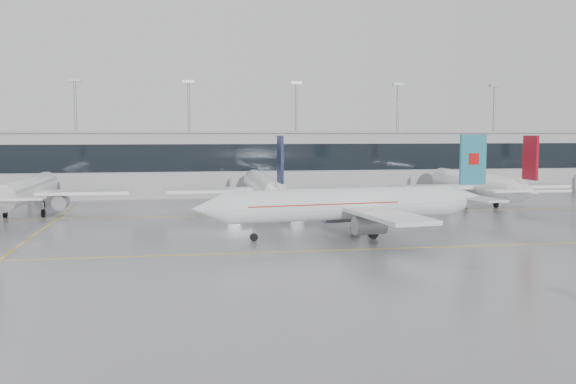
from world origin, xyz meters
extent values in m
plane|color=gray|center=(0.00, 0.00, 0.00)|extent=(320.00, 320.00, 0.00)
cube|color=gold|center=(0.00, 0.00, 0.01)|extent=(120.00, 0.25, 0.01)
cube|color=gold|center=(0.00, 30.00, 0.01)|extent=(120.00, 0.25, 0.01)
cube|color=gold|center=(-30.00, 15.00, 0.01)|extent=(0.25, 60.00, 0.01)
cube|color=#99999D|center=(0.00, 62.00, 6.00)|extent=(180.00, 15.00, 12.00)
cube|color=black|center=(0.00, 54.45, 7.50)|extent=(180.00, 0.20, 5.00)
cube|color=gray|center=(0.00, 62.00, 12.20)|extent=(182.00, 16.00, 0.40)
cylinder|color=gray|center=(-33.00, 68.00, 11.00)|extent=(0.50, 0.50, 22.00)
cube|color=gray|center=(-33.00, 68.00, 22.30)|extent=(2.40, 1.00, 0.60)
cylinder|color=gray|center=(-11.00, 68.00, 11.00)|extent=(0.50, 0.50, 22.00)
cube|color=gray|center=(-11.00, 68.00, 22.30)|extent=(2.40, 1.00, 0.60)
cylinder|color=gray|center=(11.00, 68.00, 11.00)|extent=(0.50, 0.50, 22.00)
cube|color=gray|center=(11.00, 68.00, 22.30)|extent=(2.40, 1.00, 0.60)
cylinder|color=gray|center=(33.00, 68.00, 11.00)|extent=(0.50, 0.50, 22.00)
cube|color=gray|center=(33.00, 68.00, 22.30)|extent=(2.40, 1.00, 0.60)
cylinder|color=gray|center=(55.00, 68.00, 11.00)|extent=(0.50, 0.50, 22.00)
cube|color=gray|center=(55.00, 68.00, 22.30)|extent=(2.40, 1.00, 0.60)
cylinder|color=silver|center=(6.08, 8.41, 3.86)|extent=(28.05, 7.44, 3.65)
cone|color=silver|center=(-9.67, 6.22, 3.86)|extent=(4.46, 4.16, 3.65)
cone|color=silver|center=(22.63, 10.71, 3.86)|extent=(6.05, 4.38, 3.65)
cube|color=silver|center=(7.57, 8.62, 3.46)|extent=(9.10, 30.54, 0.45)
cube|color=silver|center=(22.83, 10.74, 4.16)|extent=(4.37, 11.87, 0.25)
cube|color=teal|center=(23.03, 10.77, 8.80)|extent=(3.61, 0.84, 6.22)
cylinder|color=gray|center=(7.73, 3.80, 1.96)|extent=(3.85, 2.58, 2.10)
cylinder|color=gray|center=(6.41, 13.30, 1.96)|extent=(3.85, 2.58, 2.10)
cylinder|color=gray|center=(-4.72, 6.91, 1.24)|extent=(0.20, 0.20, 1.59)
cylinder|color=black|center=(-4.72, 6.91, 0.45)|extent=(0.93, 0.42, 0.90)
cylinder|color=gray|center=(8.92, 6.18, 1.34)|extent=(0.24, 0.24, 1.59)
cylinder|color=black|center=(8.92, 6.18, 0.55)|extent=(1.15, 0.60, 1.10)
cylinder|color=gray|center=(8.20, 11.33, 1.34)|extent=(0.24, 0.24, 1.59)
cylinder|color=black|center=(8.20, 11.33, 0.55)|extent=(1.15, 0.60, 1.10)
cube|color=#B70F0F|center=(23.03, 10.77, 8.89)|extent=(1.45, 0.64, 1.40)
cube|color=#B70F0F|center=(3.11, 8.00, 4.06)|extent=(18.34, 6.13, 0.12)
cylinder|color=white|center=(-35.00, 35.00, 3.80)|extent=(3.59, 27.36, 3.59)
cone|color=white|center=(-35.00, 50.68, 3.80)|extent=(3.59, 4.00, 3.59)
cube|color=white|center=(-35.00, 33.50, 3.40)|extent=(29.64, 5.00, 0.45)
cylinder|color=gray|center=(-30.20, 34.00, 1.90)|extent=(2.10, 3.60, 2.10)
cylinder|color=gray|center=(-35.00, 45.68, 1.23)|extent=(0.20, 0.20, 1.56)
cylinder|color=black|center=(-35.00, 45.68, 0.45)|extent=(0.30, 0.90, 0.90)
cylinder|color=gray|center=(-37.60, 32.50, 1.33)|extent=(0.24, 0.24, 1.56)
cylinder|color=black|center=(-37.60, 32.50, 0.55)|extent=(0.45, 1.10, 1.10)
cylinder|color=gray|center=(-32.40, 32.50, 1.33)|extent=(0.24, 0.24, 1.56)
cylinder|color=black|center=(-32.40, 32.50, 0.55)|extent=(0.45, 1.10, 1.10)
cylinder|color=white|center=(0.00, 35.00, 3.80)|extent=(3.59, 27.36, 3.59)
cone|color=white|center=(0.00, 50.68, 3.80)|extent=(3.59, 4.00, 3.59)
cone|color=white|center=(0.00, 18.52, 3.80)|extent=(3.59, 5.60, 3.59)
cube|color=white|center=(0.00, 33.50, 3.40)|extent=(29.64, 5.00, 0.45)
cube|color=white|center=(0.00, 18.32, 4.10)|extent=(11.40, 2.80, 0.25)
cube|color=black|center=(0.00, 18.12, 8.66)|extent=(0.35, 3.60, 6.12)
cylinder|color=gray|center=(-4.80, 34.00, 1.90)|extent=(2.10, 3.60, 2.10)
cylinder|color=gray|center=(4.80, 34.00, 1.90)|extent=(2.10, 3.60, 2.10)
cylinder|color=gray|center=(0.00, 45.68, 1.23)|extent=(0.20, 0.20, 1.56)
cylinder|color=black|center=(0.00, 45.68, 0.45)|extent=(0.30, 0.90, 0.90)
cylinder|color=gray|center=(-2.60, 32.50, 1.33)|extent=(0.24, 0.24, 1.56)
cylinder|color=black|center=(-2.60, 32.50, 0.55)|extent=(0.45, 1.10, 1.10)
cylinder|color=gray|center=(2.60, 32.50, 1.33)|extent=(0.24, 0.24, 1.56)
cylinder|color=black|center=(2.60, 32.50, 0.55)|extent=(0.45, 1.10, 1.10)
cylinder|color=white|center=(35.00, 35.00, 3.80)|extent=(3.59, 27.36, 3.59)
cone|color=white|center=(35.00, 50.68, 3.80)|extent=(3.59, 4.00, 3.59)
cone|color=white|center=(35.00, 18.52, 3.80)|extent=(3.59, 5.60, 3.59)
cube|color=white|center=(35.00, 33.50, 3.40)|extent=(29.64, 5.00, 0.45)
cube|color=white|center=(35.00, 18.32, 4.10)|extent=(11.40, 2.80, 0.25)
cube|color=maroon|center=(35.00, 18.12, 8.66)|extent=(0.35, 3.60, 6.12)
cylinder|color=gray|center=(30.20, 34.00, 1.90)|extent=(2.10, 3.60, 2.10)
cylinder|color=gray|center=(39.80, 34.00, 1.90)|extent=(2.10, 3.60, 2.10)
cylinder|color=gray|center=(35.00, 45.68, 1.23)|extent=(0.20, 0.20, 1.56)
cylinder|color=black|center=(35.00, 45.68, 0.45)|extent=(0.30, 0.90, 0.90)
cylinder|color=gray|center=(32.40, 32.50, 1.33)|extent=(0.24, 0.24, 1.56)
cylinder|color=black|center=(32.40, 32.50, 0.55)|extent=(0.45, 1.10, 1.10)
cylinder|color=gray|center=(37.60, 32.50, 1.33)|extent=(0.24, 0.24, 1.56)
cylinder|color=black|center=(37.60, 32.50, 0.55)|extent=(0.45, 1.10, 1.10)
camera|label=1|loc=(-12.57, -63.75, 12.18)|focal=40.00mm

